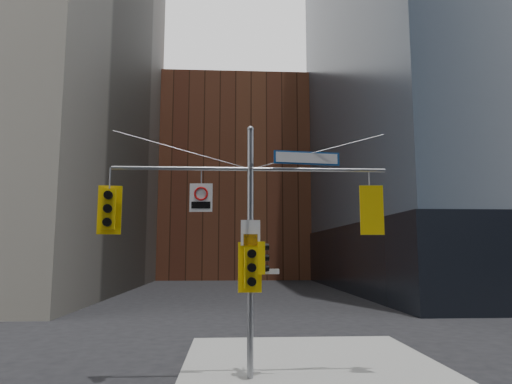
{
  "coord_description": "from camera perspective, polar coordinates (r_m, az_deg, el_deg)",
  "views": [
    {
      "loc": [
        -0.57,
        -11.11,
        3.59
      ],
      "look_at": [
        0.16,
        2.0,
        5.33
      ],
      "focal_mm": 32.0,
      "sensor_mm": 36.0,
      "label": 1
    }
  ],
  "objects": [
    {
      "name": "sidewalk_corner",
      "position": [
        15.72,
        6.71,
        -20.4
      ],
      "size": [
        8.0,
        8.0,
        0.15
      ],
      "primitive_type": "cube",
      "color": "gray",
      "rests_on": "ground"
    },
    {
      "name": "brick_midrise",
      "position": [
        69.89,
        -2.7,
        1.05
      ],
      "size": [
        26.0,
        20.0,
        28.0
      ],
      "primitive_type": "cube",
      "color": "brown",
      "rests_on": "ground"
    },
    {
      "name": "signal_assembly",
      "position": [
        13.14,
        -0.71,
        -3.93
      ],
      "size": [
        8.0,
        0.8,
        7.3
      ],
      "color": "gray",
      "rests_on": "ground"
    },
    {
      "name": "traffic_light_west_arm",
      "position": [
        13.62,
        -17.93,
        -2.07
      ],
      "size": [
        0.67,
        0.58,
        1.41
      ],
      "rotation": [
        0.0,
        0.0,
        0.13
      ],
      "color": "#E5BB0C",
      "rests_on": "ground"
    },
    {
      "name": "traffic_light_east_arm",
      "position": [
        13.78,
        14.07,
        -2.27
      ],
      "size": [
        0.68,
        0.55,
        1.43
      ],
      "rotation": [
        0.0,
        0.0,
        3.09
      ],
      "color": "#E5BB0C",
      "rests_on": "ground"
    },
    {
      "name": "traffic_light_pole_side",
      "position": [
        13.15,
        0.68,
        -8.22
      ],
      "size": [
        0.4,
        0.34,
        0.92
      ],
      "rotation": [
        0.0,
        0.0,
        1.79
      ],
      "color": "#E5BB0C",
      "rests_on": "ground"
    },
    {
      "name": "traffic_light_pole_front",
      "position": [
        12.85,
        -0.67,
        -9.4
      ],
      "size": [
        0.67,
        0.55,
        1.41
      ],
      "rotation": [
        0.0,
        0.0,
        0.08
      ],
      "color": "#E5BB0C",
      "rests_on": "ground"
    },
    {
      "name": "street_sign_blade",
      "position": [
        13.58,
        6.38,
        4.24
      ],
      "size": [
        1.99,
        0.31,
        0.39
      ],
      "rotation": [
        0.0,
        0.0,
        0.13
      ],
      "color": "navy",
      "rests_on": "ground"
    },
    {
      "name": "regulatory_sign_arm",
      "position": [
        13.2,
        -6.89,
        -0.58
      ],
      "size": [
        0.66,
        0.09,
        0.82
      ],
      "rotation": [
        0.0,
        0.0,
        -0.06
      ],
      "color": "silver",
      "rests_on": "ground"
    },
    {
      "name": "regulatory_sign_pole",
      "position": [
        13.01,
        -0.69,
        -5.2
      ],
      "size": [
        0.55,
        0.05,
        0.72
      ],
      "rotation": [
        0.0,
        0.0,
        0.03
      ],
      "color": "silver",
      "rests_on": "ground"
    },
    {
      "name": "street_blade_ew",
      "position": [
        13.16,
        1.27,
        -9.9
      ],
      "size": [
        0.76,
        0.07,
        0.15
      ],
      "rotation": [
        0.0,
        0.0,
        0.05
      ],
      "color": "silver",
      "rests_on": "ground"
    },
    {
      "name": "street_blade_ns",
      "position": [
        13.58,
        -0.8,
        -10.16
      ],
      "size": [
        0.05,
        0.75,
        0.15
      ],
      "rotation": [
        0.0,
        0.0,
        0.02
      ],
      "color": "#145926",
      "rests_on": "ground"
    }
  ]
}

